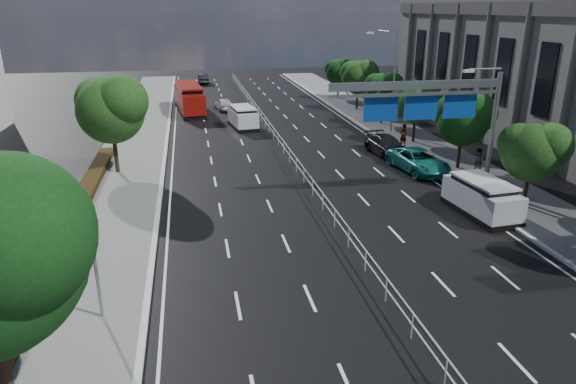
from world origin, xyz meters
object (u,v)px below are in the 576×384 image
object	(u,v)px
near_car_silver	(224,104)
pedestrian_b	(478,161)
overhead_gantry	(434,102)
red_bus	(189,98)
white_minivan	(243,117)
parked_car_teal	(418,161)
parked_car_dark	(387,146)
near_car_dark	(203,79)
pedestrian_a	(403,135)
silver_minivan	(482,197)
toilet_sign	(79,247)

from	to	relation	value
near_car_silver	pedestrian_b	size ratio (longest dim) A/B	2.18
overhead_gantry	red_bus	distance (m)	32.69
white_minivan	parked_car_teal	world-z (taller)	white_minivan
parked_car_dark	near_car_dark	bearing A→B (deg)	100.91
near_car_dark	pedestrian_b	xyz separation A→B (m)	(16.36, -48.41, 0.32)
overhead_gantry	pedestrian_a	bearing A→B (deg)	74.48
pedestrian_a	pedestrian_b	bearing A→B (deg)	87.84
red_bus	pedestrian_b	distance (m)	32.47
overhead_gantry	near_car_silver	xyz separation A→B (m)	(-9.93, 29.81, -4.94)
overhead_gantry	pedestrian_b	distance (m)	7.28
silver_minivan	overhead_gantry	bearing A→B (deg)	109.58
parked_car_teal	overhead_gantry	bearing A→B (deg)	-116.50
near_car_silver	parked_car_teal	distance (m)	27.69
toilet_sign	pedestrian_b	xyz separation A→B (m)	(22.62, 12.85, -1.91)
overhead_gantry	silver_minivan	bearing A→B (deg)	-65.57
overhead_gantry	white_minivan	world-z (taller)	overhead_gantry
overhead_gantry	near_car_silver	bearing A→B (deg)	108.43
toilet_sign	near_car_silver	size ratio (longest dim) A/B	1.12
red_bus	near_car_dark	world-z (taller)	red_bus
near_car_dark	silver_minivan	distance (m)	56.17
toilet_sign	red_bus	world-z (taller)	toilet_sign
red_bus	near_car_silver	xyz separation A→B (m)	(3.71, 0.38, -0.87)
toilet_sign	parked_car_teal	size ratio (longest dim) A/B	0.81
toilet_sign	red_bus	size ratio (longest dim) A/B	0.43
toilet_sign	parked_car_dark	xyz separation A→B (m)	(18.63, 19.00, -2.22)
white_minivan	overhead_gantry	bearing A→B (deg)	-74.22
overhead_gantry	pedestrian_a	distance (m)	11.80
silver_minivan	parked_car_teal	distance (m)	8.05
red_bus	parked_car_teal	distance (m)	29.11
white_minivan	pedestrian_b	xyz separation A→B (m)	(13.74, -17.68, 0.05)
toilet_sign	near_car_dark	bearing A→B (deg)	84.17
near_car_silver	parked_car_teal	size ratio (longest dim) A/B	0.72
white_minivan	near_car_silver	size ratio (longest dim) A/B	1.24
white_minivan	pedestrian_b	distance (m)	22.39
near_car_silver	pedestrian_b	world-z (taller)	pedestrian_b
white_minivan	pedestrian_a	bearing A→B (deg)	-47.91
parked_car_dark	silver_minivan	bearing A→B (deg)	-92.52
pedestrian_a	near_car_silver	bearing A→B (deg)	-73.15
white_minivan	parked_car_teal	bearing A→B (deg)	-64.32
pedestrian_a	red_bus	bearing A→B (deg)	-65.62
white_minivan	silver_minivan	size ratio (longest dim) A/B	0.98
near_car_silver	toilet_sign	bearing A→B (deg)	71.31
red_bus	pedestrian_a	distance (m)	25.16
white_minivan	parked_car_teal	distance (m)	18.95
white_minivan	silver_minivan	xyz separation A→B (m)	(10.38, -23.91, -0.01)
overhead_gantry	silver_minivan	xyz separation A→B (m)	(1.56, -3.43, -4.63)
near_car_dark	white_minivan	bearing A→B (deg)	94.30
toilet_sign	pedestrian_a	xyz separation A→B (m)	(20.61, 20.54, -1.87)
near_car_silver	parked_car_teal	world-z (taller)	parked_car_teal
red_bus	near_car_silver	world-z (taller)	red_bus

